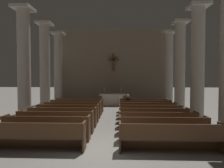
# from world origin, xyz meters

# --- Properties ---
(ground_plane) EXTENTS (80.00, 80.00, 0.00)m
(ground_plane) POSITION_xyz_m (0.00, 0.00, 0.00)
(ground_plane) COLOR gray
(pew_left_row_1) EXTENTS (3.29, 0.50, 0.95)m
(pew_left_row_1) POSITION_xyz_m (-2.20, -0.04, 0.48)
(pew_left_row_1) COLOR brown
(pew_left_row_1) RESTS_ON ground
(pew_left_row_2) EXTENTS (3.29, 0.50, 0.95)m
(pew_left_row_2) POSITION_xyz_m (-2.20, 0.98, 0.48)
(pew_left_row_2) COLOR brown
(pew_left_row_2) RESTS_ON ground
(pew_left_row_3) EXTENTS (3.29, 0.50, 0.95)m
(pew_left_row_3) POSITION_xyz_m (-2.20, 2.00, 0.48)
(pew_left_row_3) COLOR brown
(pew_left_row_3) RESTS_ON ground
(pew_left_row_4) EXTENTS (3.29, 0.50, 0.95)m
(pew_left_row_4) POSITION_xyz_m (-2.20, 3.01, 0.48)
(pew_left_row_4) COLOR brown
(pew_left_row_4) RESTS_ON ground
(pew_left_row_5) EXTENTS (3.29, 0.50, 0.95)m
(pew_left_row_5) POSITION_xyz_m (-2.20, 4.03, 0.48)
(pew_left_row_5) COLOR brown
(pew_left_row_5) RESTS_ON ground
(pew_left_row_6) EXTENTS (3.29, 0.50, 0.95)m
(pew_left_row_6) POSITION_xyz_m (-2.20, 5.05, 0.48)
(pew_left_row_6) COLOR brown
(pew_left_row_6) RESTS_ON ground
(pew_left_row_7) EXTENTS (3.29, 0.50, 0.95)m
(pew_left_row_7) POSITION_xyz_m (-2.20, 6.07, 0.48)
(pew_left_row_7) COLOR brown
(pew_left_row_7) RESTS_ON ground
(pew_left_row_8) EXTENTS (3.29, 0.50, 0.95)m
(pew_left_row_8) POSITION_xyz_m (-2.20, 7.08, 0.48)
(pew_left_row_8) COLOR brown
(pew_left_row_8) RESTS_ON ground
(pew_right_row_1) EXTENTS (3.29, 0.50, 0.95)m
(pew_right_row_1) POSITION_xyz_m (2.20, -0.04, 0.48)
(pew_right_row_1) COLOR brown
(pew_right_row_1) RESTS_ON ground
(pew_right_row_2) EXTENTS (3.29, 0.50, 0.95)m
(pew_right_row_2) POSITION_xyz_m (2.20, 0.98, 0.48)
(pew_right_row_2) COLOR brown
(pew_right_row_2) RESTS_ON ground
(pew_right_row_3) EXTENTS (3.29, 0.50, 0.95)m
(pew_right_row_3) POSITION_xyz_m (2.20, 2.00, 0.48)
(pew_right_row_3) COLOR brown
(pew_right_row_3) RESTS_ON ground
(pew_right_row_4) EXTENTS (3.29, 0.50, 0.95)m
(pew_right_row_4) POSITION_xyz_m (2.20, 3.01, 0.48)
(pew_right_row_4) COLOR brown
(pew_right_row_4) RESTS_ON ground
(pew_right_row_5) EXTENTS (3.29, 0.50, 0.95)m
(pew_right_row_5) POSITION_xyz_m (2.20, 4.03, 0.48)
(pew_right_row_5) COLOR brown
(pew_right_row_5) RESTS_ON ground
(pew_right_row_6) EXTENTS (3.29, 0.50, 0.95)m
(pew_right_row_6) POSITION_xyz_m (2.20, 5.05, 0.48)
(pew_right_row_6) COLOR brown
(pew_right_row_6) RESTS_ON ground
(pew_right_row_7) EXTENTS (3.29, 0.50, 0.95)m
(pew_right_row_7) POSITION_xyz_m (2.20, 6.07, 0.48)
(pew_right_row_7) COLOR brown
(pew_right_row_7) RESTS_ON ground
(pew_right_row_8) EXTENTS (3.29, 0.50, 0.95)m
(pew_right_row_8) POSITION_xyz_m (2.20, 7.08, 0.48)
(pew_right_row_8) COLOR brown
(pew_right_row_8) RESTS_ON ground
(column_left_second) EXTENTS (1.08, 1.08, 6.39)m
(column_left_second) POSITION_xyz_m (-4.89, 4.64, 3.11)
(column_left_second) COLOR #ADA89E
(column_left_second) RESTS_ON ground
(column_right_second) EXTENTS (1.08, 1.08, 6.39)m
(column_right_second) POSITION_xyz_m (4.89, 4.64, 3.11)
(column_right_second) COLOR #ADA89E
(column_right_second) RESTS_ON ground
(column_left_third) EXTENTS (1.08, 1.08, 6.39)m
(column_left_third) POSITION_xyz_m (-4.89, 7.73, 3.11)
(column_left_third) COLOR #ADA89E
(column_left_third) RESTS_ON ground
(column_right_third) EXTENTS (1.08, 1.08, 6.39)m
(column_right_third) POSITION_xyz_m (4.89, 7.73, 3.11)
(column_right_third) COLOR #ADA89E
(column_right_third) RESTS_ON ground
(column_left_fourth) EXTENTS (1.08, 1.08, 6.39)m
(column_left_fourth) POSITION_xyz_m (-4.89, 10.82, 3.11)
(column_left_fourth) COLOR #ADA89E
(column_left_fourth) RESTS_ON ground
(column_right_fourth) EXTENTS (1.08, 1.08, 6.39)m
(column_right_fourth) POSITION_xyz_m (4.89, 10.82, 3.11)
(column_right_fourth) COLOR #ADA89E
(column_right_fourth) RESTS_ON ground
(altar) EXTENTS (2.20, 0.90, 1.01)m
(altar) POSITION_xyz_m (0.00, 10.05, 0.53)
(altar) COLOR #BCB7AD
(altar) RESTS_ON ground
(candlestick_left) EXTENTS (0.16, 0.16, 0.56)m
(candlestick_left) POSITION_xyz_m (-0.70, 10.05, 1.18)
(candlestick_left) COLOR #B79338
(candlestick_left) RESTS_ON altar
(candlestick_right) EXTENTS (0.16, 0.16, 0.56)m
(candlestick_right) POSITION_xyz_m (0.70, 10.05, 1.18)
(candlestick_right) COLOR #B79338
(candlestick_right) RESTS_ON altar
(apse_with_cross) EXTENTS (10.93, 0.45, 6.96)m
(apse_with_cross) POSITION_xyz_m (0.00, 12.37, 3.48)
(apse_with_cross) COLOR gray
(apse_with_cross) RESTS_ON ground
(lone_worshipper) EXTENTS (0.32, 0.43, 1.32)m
(lone_worshipper) POSITION_xyz_m (1.11, 6.10, 0.69)
(lone_worshipper) COLOR #26262B
(lone_worshipper) RESTS_ON ground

